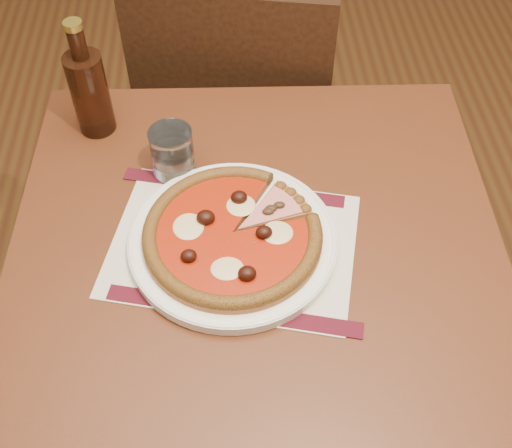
{
  "coord_description": "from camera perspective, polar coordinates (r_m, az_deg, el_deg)",
  "views": [
    {
      "loc": [
        -0.44,
        -0.71,
        1.57
      ],
      "look_at": [
        -0.4,
        -0.06,
        0.78
      ],
      "focal_mm": 45.0,
      "sensor_mm": 36.0,
      "label": 1
    }
  ],
  "objects": [
    {
      "name": "plate",
      "position": [
        1.03,
        -2.07,
        -1.53
      ],
      "size": [
        0.33,
        0.33,
        0.02
      ],
      "primitive_type": "cylinder",
      "color": "white",
      "rests_on": "placemat"
    },
    {
      "name": "chair_far",
      "position": [
        1.6,
        -1.55,
        9.81
      ],
      "size": [
        0.5,
        0.5,
        0.92
      ],
      "rotation": [
        0.0,
        0.0,
        2.96
      ],
      "color": "black",
      "rests_on": "ground"
    },
    {
      "name": "pizza",
      "position": [
        1.01,
        -2.11,
        -0.85
      ],
      "size": [
        0.29,
        0.29,
        0.04
      ],
      "color": "#AE642A",
      "rests_on": "plate"
    },
    {
      "name": "placemat",
      "position": [
        1.03,
        -2.06,
        -1.87
      ],
      "size": [
        0.44,
        0.36,
        0.0
      ],
      "primitive_type": "cube",
      "rotation": [
        0.0,
        0.0,
        -0.24
      ],
      "color": "beige",
      "rests_on": "table"
    },
    {
      "name": "table",
      "position": [
        1.12,
        0.06,
        -5.06
      ],
      "size": [
        0.83,
        0.83,
        0.75
      ],
      "rotation": [
        0.0,
        0.0,
        -0.04
      ],
      "color": "#592915",
      "rests_on": "ground"
    },
    {
      "name": "bottle",
      "position": [
        1.21,
        -14.61,
        11.47
      ],
      "size": [
        0.07,
        0.07,
        0.23
      ],
      "color": "#36190D",
      "rests_on": "table"
    },
    {
      "name": "water_glass",
      "position": [
        1.12,
        -7.45,
        6.32
      ],
      "size": [
        0.1,
        0.1,
        0.09
      ],
      "primitive_type": "cylinder",
      "rotation": [
        0.0,
        0.0,
        -0.41
      ],
      "color": "white",
      "rests_on": "table"
    },
    {
      "name": "ham_slice",
      "position": [
        1.05,
        1.59,
        1.68
      ],
      "size": [
        0.12,
        0.1,
        0.02
      ],
      "rotation": [
        0.0,
        0.0,
        0.6
      ],
      "color": "#AE642A",
      "rests_on": "plate"
    }
  ]
}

